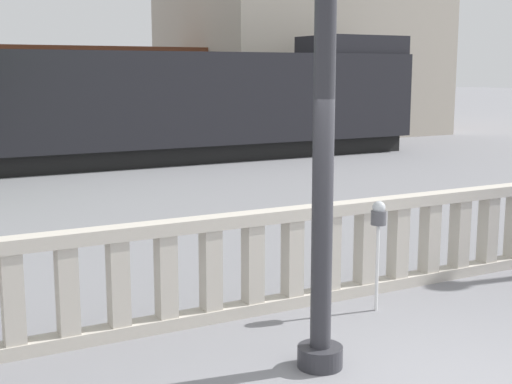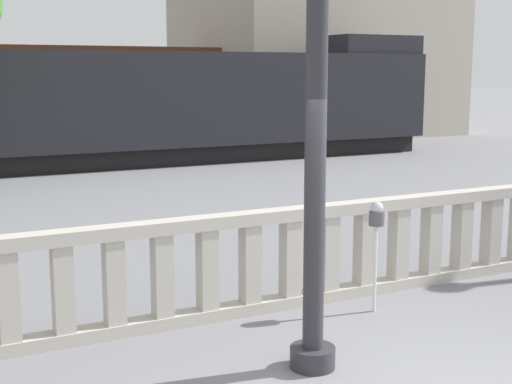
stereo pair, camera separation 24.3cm
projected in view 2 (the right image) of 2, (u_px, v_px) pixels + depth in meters
name	position (u px, v px, depth m)	size (l,w,h in m)	color
balustrade	(290.00, 258.00, 8.29)	(14.63, 0.24, 1.18)	#BCB5A8
parking_meter	(376.00, 223.00, 8.05)	(0.18, 0.18, 1.29)	silver
train_near	(129.00, 105.00, 20.69)	(19.90, 2.79, 3.86)	black
train_far	(158.00, 92.00, 28.20)	(25.43, 3.00, 4.19)	black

